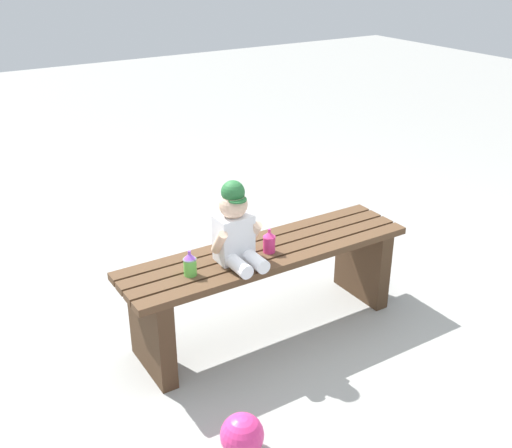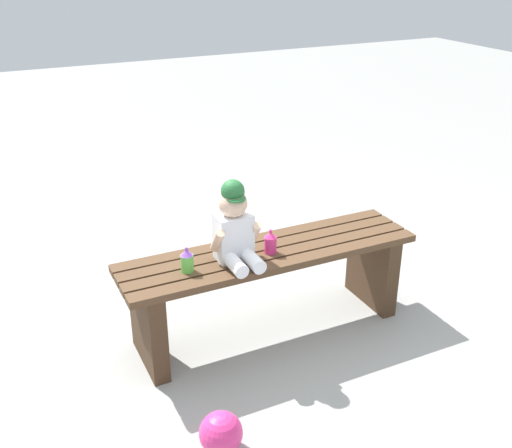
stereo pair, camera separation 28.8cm
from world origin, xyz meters
name	(u,v)px [view 1 (the left image)]	position (x,y,z in m)	size (l,w,h in m)	color
ground_plane	(267,328)	(0.00, 0.00, 0.00)	(16.00, 16.00, 0.00)	#999993
park_bench	(267,276)	(0.00, 0.00, 0.32)	(1.53, 0.38, 0.48)	#513823
child_figure	(235,228)	(-0.20, -0.03, 0.65)	(0.23, 0.27, 0.40)	white
sippy_cup_left	(190,264)	(-0.44, -0.03, 0.53)	(0.06, 0.06, 0.12)	#66CC4C
sippy_cup_right	(269,241)	(-0.01, -0.03, 0.53)	(0.06, 0.06, 0.12)	#E5337F
toy_ball	(242,435)	(-0.55, -0.68, 0.09)	(0.18, 0.18, 0.18)	#E5337F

